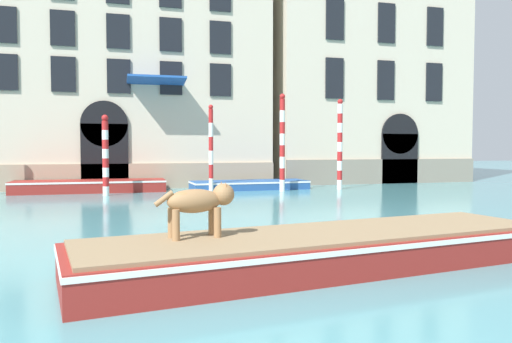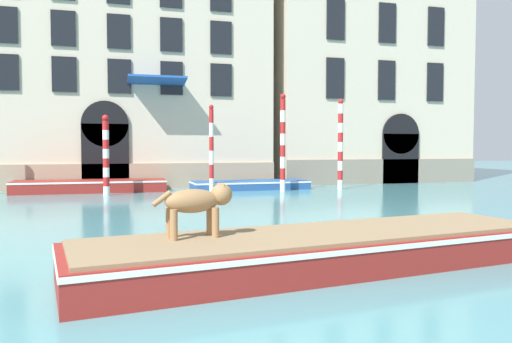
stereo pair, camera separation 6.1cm
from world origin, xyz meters
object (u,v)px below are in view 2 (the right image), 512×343
at_px(mooring_pole_5, 340,144).
at_px(mooring_pole_3, 211,148).
at_px(boat_foreground, 324,248).
at_px(dog_on_deck, 198,202).
at_px(boat_moored_far, 250,185).
at_px(mooring_pole_0, 106,155).
at_px(mooring_pole_1, 283,142).
at_px(boat_moored_near_palazzo, 91,186).

bearing_deg(mooring_pole_5, mooring_pole_3, 178.60).
xyz_separation_m(boat_foreground, dog_on_deck, (-2.12, 0.05, 0.85)).
distance_m(boat_moored_far, mooring_pole_0, 6.91).
bearing_deg(mooring_pole_0, mooring_pole_3, 5.10).
relative_size(boat_foreground, mooring_pole_5, 2.00).
relative_size(dog_on_deck, boat_moored_far, 0.23).
bearing_deg(boat_foreground, mooring_pole_3, 78.99).
bearing_deg(boat_moored_far, mooring_pole_0, -169.41).
bearing_deg(dog_on_deck, mooring_pole_1, 57.75).
height_order(dog_on_deck, boat_moored_far, dog_on_deck).
xyz_separation_m(mooring_pole_1, mooring_pole_3, (-3.23, 0.40, -0.27)).
relative_size(boat_foreground, boat_moored_far, 1.53).
xyz_separation_m(mooring_pole_3, mooring_pole_5, (6.22, -0.15, 0.20)).
height_order(boat_moored_near_palazzo, mooring_pole_5, mooring_pole_5).
bearing_deg(mooring_pole_1, boat_foreground, -105.80).
xyz_separation_m(boat_moored_far, mooring_pole_3, (-2.06, -1.05, 1.76)).
bearing_deg(dog_on_deck, mooring_pole_0, 88.25).
distance_m(boat_moored_far, mooring_pole_5, 4.75).
bearing_deg(mooring_pole_0, boat_moored_far, 12.47).
xyz_separation_m(mooring_pole_0, mooring_pole_1, (7.75, 0.01, 0.54)).
relative_size(boat_moored_far, mooring_pole_5, 1.31).
distance_m(dog_on_deck, mooring_pole_5, 16.82).
distance_m(boat_foreground, mooring_pole_0, 14.52).
distance_m(boat_foreground, dog_on_deck, 2.28).
height_order(dog_on_deck, mooring_pole_1, mooring_pole_1).
height_order(boat_moored_near_palazzo, mooring_pole_0, mooring_pole_0).
bearing_deg(boat_moored_near_palazzo, mooring_pole_0, -68.82).
bearing_deg(mooring_pole_1, mooring_pole_0, -179.95).
height_order(boat_moored_far, mooring_pole_3, mooring_pole_3).
bearing_deg(mooring_pole_0, boat_foreground, -74.74).
bearing_deg(mooring_pole_5, mooring_pole_0, -178.66).
bearing_deg(boat_moored_near_palazzo, mooring_pole_5, -7.57).
bearing_deg(mooring_pole_1, dog_on_deck, -113.58).
bearing_deg(mooring_pole_1, boat_moored_far, 128.86).
distance_m(mooring_pole_0, mooring_pole_1, 7.77).
xyz_separation_m(boat_moored_near_palazzo, mooring_pole_5, (11.45, -1.63, 1.89)).
bearing_deg(mooring_pole_0, dog_on_deck, -83.08).
xyz_separation_m(mooring_pole_0, mooring_pole_3, (4.52, 0.40, 0.27)).
bearing_deg(dog_on_deck, mooring_pole_5, 48.70).
bearing_deg(mooring_pole_3, mooring_pole_5, -1.40).
relative_size(dog_on_deck, mooring_pole_0, 0.38).
height_order(boat_foreground, dog_on_deck, dog_on_deck).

